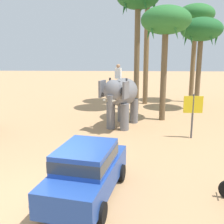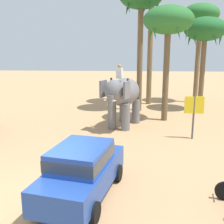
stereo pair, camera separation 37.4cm
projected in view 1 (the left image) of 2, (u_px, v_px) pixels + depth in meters
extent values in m
plane|color=tan|center=(54.00, 197.00, 8.60)|extent=(120.00, 120.00, 0.00)
cube|color=#23479E|center=(87.00, 176.00, 8.53)|extent=(2.48, 4.36, 0.76)
cube|color=#23479E|center=(86.00, 156.00, 8.29)|extent=(1.95, 2.37, 0.64)
cube|color=#2D3842|center=(86.00, 156.00, 8.29)|extent=(1.97, 2.39, 0.35)
cylinder|color=black|center=(77.00, 168.00, 10.02)|extent=(0.30, 0.62, 0.60)
cylinder|color=black|center=(122.00, 173.00, 9.61)|extent=(0.30, 0.62, 0.60)
cylinder|color=black|center=(45.00, 204.00, 7.62)|extent=(0.30, 0.62, 0.60)
cylinder|color=black|center=(102.00, 213.00, 7.21)|extent=(0.30, 0.62, 0.60)
ellipsoid|color=slate|center=(123.00, 92.00, 16.54)|extent=(2.55, 3.46, 1.70)
cylinder|color=slate|center=(124.00, 117.00, 15.83)|extent=(0.52, 0.52, 1.60)
cylinder|color=slate|center=(111.00, 116.00, 16.16)|extent=(0.52, 0.52, 1.60)
cylinder|color=slate|center=(134.00, 111.00, 17.51)|extent=(0.52, 0.52, 1.60)
cylinder|color=slate|center=(122.00, 110.00, 17.84)|extent=(0.52, 0.52, 1.60)
ellipsoid|color=slate|center=(113.00, 90.00, 15.01)|extent=(1.37, 1.31, 1.20)
cube|color=slate|center=(126.00, 90.00, 14.82)|extent=(0.38, 0.79, 0.96)
cube|color=slate|center=(102.00, 89.00, 15.36)|extent=(0.38, 0.79, 0.96)
cone|color=slate|center=(110.00, 109.00, 14.82)|extent=(0.46, 0.46, 1.60)
cone|color=beige|center=(115.00, 101.00, 14.66)|extent=(0.30, 0.57, 0.21)
cone|color=beige|center=(106.00, 100.00, 14.85)|extent=(0.30, 0.57, 0.21)
cube|color=white|center=(118.00, 73.00, 15.51)|extent=(0.40, 0.34, 0.60)
sphere|color=#A87A56|center=(118.00, 66.00, 15.42)|extent=(0.22, 0.22, 0.22)
cylinder|color=#333338|center=(127.00, 83.00, 15.44)|extent=(0.12, 0.12, 0.55)
cylinder|color=#333338|center=(110.00, 82.00, 15.83)|extent=(0.12, 0.12, 0.55)
cylinder|color=brown|center=(146.00, 47.00, 23.22)|extent=(0.44, 0.44, 10.00)
cylinder|color=brown|center=(137.00, 57.00, 20.63)|extent=(0.42, 0.42, 8.35)
cone|color=#1E5B28|center=(154.00, 4.00, 19.73)|extent=(0.40, 0.92, 1.64)
cone|color=#1E5B28|center=(142.00, 6.00, 20.89)|extent=(0.91, 0.57, 1.67)
cone|color=#1E5B28|center=(125.00, 6.00, 20.53)|extent=(0.73, 0.83, 1.69)
cone|color=#1E5B28|center=(125.00, 2.00, 19.15)|extent=(0.73, 0.83, 1.69)
cone|color=#1E5B28|center=(144.00, 1.00, 18.66)|extent=(0.91, 0.57, 1.67)
cylinder|color=brown|center=(164.00, 73.00, 17.77)|extent=(0.40, 0.40, 6.35)
ellipsoid|color=#286B2D|center=(166.00, 20.00, 17.03)|extent=(3.20, 3.20, 1.80)
cone|color=#286B2D|center=(185.00, 28.00, 17.08)|extent=(0.40, 0.92, 1.64)
cone|color=#286B2D|center=(169.00, 30.00, 18.24)|extent=(0.91, 0.57, 1.67)
cone|color=#286B2D|center=(149.00, 29.00, 17.88)|extent=(0.73, 0.83, 1.69)
cone|color=#286B2D|center=(151.00, 27.00, 16.50)|extent=(0.73, 0.83, 1.69)
cone|color=#286B2D|center=(175.00, 26.00, 16.01)|extent=(0.91, 0.57, 1.67)
cylinder|color=brown|center=(198.00, 72.00, 21.22)|extent=(0.39, 0.39, 6.08)
ellipsoid|color=#1E5B28|center=(201.00, 29.00, 20.52)|extent=(3.20, 3.20, 1.80)
cone|color=#1E5B28|center=(217.00, 36.00, 20.57)|extent=(0.40, 0.92, 1.64)
cone|color=#1E5B28|center=(202.00, 37.00, 21.72)|extent=(0.91, 0.57, 1.67)
cone|color=#1E5B28|center=(186.00, 37.00, 21.36)|extent=(0.73, 0.83, 1.69)
cone|color=#1E5B28|center=(190.00, 35.00, 19.98)|extent=(0.73, 0.83, 1.69)
cone|color=#1E5B28|center=(210.00, 35.00, 19.49)|extent=(0.91, 0.57, 1.67)
cylinder|color=brown|center=(193.00, 61.00, 24.34)|extent=(0.41, 0.41, 7.62)
ellipsoid|color=#286B2D|center=(196.00, 14.00, 23.47)|extent=(3.20, 3.20, 1.80)
cone|color=#286B2D|center=(210.00, 20.00, 23.52)|extent=(0.40, 0.92, 1.64)
cone|color=#286B2D|center=(197.00, 22.00, 24.67)|extent=(0.91, 0.57, 1.67)
cone|color=#286B2D|center=(183.00, 21.00, 24.31)|extent=(0.73, 0.83, 1.69)
cone|color=#286B2D|center=(186.00, 19.00, 22.94)|extent=(0.73, 0.83, 1.69)
cone|color=#286B2D|center=(204.00, 19.00, 22.45)|extent=(0.91, 0.57, 1.67)
cylinder|color=#4C4C51|center=(192.00, 116.00, 14.25)|extent=(0.10, 0.10, 2.40)
cube|color=yellow|center=(193.00, 104.00, 14.11)|extent=(1.00, 0.08, 0.90)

